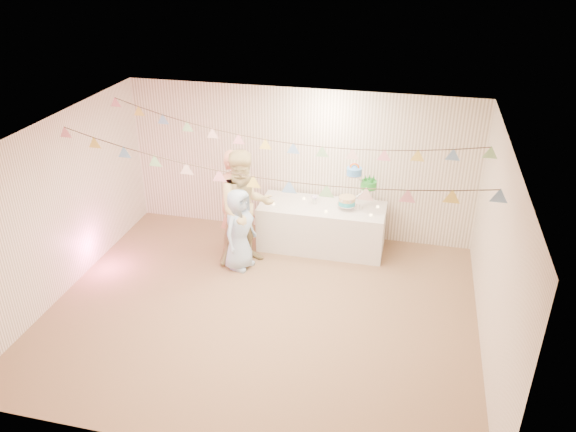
% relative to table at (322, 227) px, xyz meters
% --- Properties ---
extents(floor, '(6.00, 6.00, 0.00)m').
position_rel_table_xyz_m(floor, '(-0.51, -1.99, -0.39)').
color(floor, brown).
rests_on(floor, ground).
extents(ceiling, '(6.00, 6.00, 0.00)m').
position_rel_table_xyz_m(ceiling, '(-0.51, -1.99, 2.21)').
color(ceiling, white).
rests_on(ceiling, ground).
extents(back_wall, '(6.00, 6.00, 0.00)m').
position_rel_table_xyz_m(back_wall, '(-0.51, 0.51, 0.91)').
color(back_wall, white).
rests_on(back_wall, ground).
extents(front_wall, '(6.00, 6.00, 0.00)m').
position_rel_table_xyz_m(front_wall, '(-0.51, -4.49, 0.91)').
color(front_wall, white).
rests_on(front_wall, ground).
extents(left_wall, '(5.00, 5.00, 0.00)m').
position_rel_table_xyz_m(left_wall, '(-3.51, -1.99, 0.91)').
color(left_wall, white).
rests_on(left_wall, ground).
extents(right_wall, '(5.00, 5.00, 0.00)m').
position_rel_table_xyz_m(right_wall, '(2.49, -1.99, 0.91)').
color(right_wall, white).
rests_on(right_wall, ground).
extents(table, '(2.09, 0.84, 0.78)m').
position_rel_table_xyz_m(table, '(0.00, 0.00, 0.00)').
color(table, silver).
rests_on(table, floor).
extents(cake_stand, '(0.66, 0.39, 0.74)m').
position_rel_table_xyz_m(cake_stand, '(0.55, 0.05, 0.73)').
color(cake_stand, silver).
rests_on(cake_stand, table).
extents(cake_bottom, '(0.31, 0.31, 0.15)m').
position_rel_table_xyz_m(cake_bottom, '(0.40, -0.01, 0.44)').
color(cake_bottom, '#28ADBB').
rests_on(cake_bottom, cake_stand).
extents(cake_middle, '(0.27, 0.27, 0.22)m').
position_rel_table_xyz_m(cake_middle, '(0.73, 0.14, 0.71)').
color(cake_middle, '#1F912B').
rests_on(cake_middle, cake_stand).
extents(cake_top_tier, '(0.25, 0.25, 0.19)m').
position_rel_table_xyz_m(cake_top_tier, '(0.49, 0.02, 0.98)').
color(cake_top_tier, '#4489D8').
rests_on(cake_top_tier, cake_stand).
extents(platter, '(0.34, 0.34, 0.02)m').
position_rel_table_xyz_m(platter, '(-0.46, -0.05, 0.37)').
color(platter, white).
rests_on(platter, table).
extents(posy, '(0.14, 0.14, 0.16)m').
position_rel_table_xyz_m(posy, '(-0.15, 0.05, 0.44)').
color(posy, white).
rests_on(posy, table).
extents(person_adult_a, '(0.77, 0.79, 1.82)m').
position_rel_table_xyz_m(person_adult_a, '(-1.30, -0.53, 0.52)').
color(person_adult_a, tan).
rests_on(person_adult_a, floor).
extents(person_adult_b, '(1.18, 1.12, 1.92)m').
position_rel_table_xyz_m(person_adult_b, '(-1.11, -0.74, 0.57)').
color(person_adult_b, tan).
rests_on(person_adult_b, floor).
extents(person_child, '(0.61, 0.76, 1.36)m').
position_rel_table_xyz_m(person_child, '(-1.16, -0.92, 0.29)').
color(person_child, '#A1C2E5').
rests_on(person_child, floor).
extents(bunting_back, '(5.60, 1.10, 0.40)m').
position_rel_table_xyz_m(bunting_back, '(-0.51, -0.89, 1.96)').
color(bunting_back, pink).
rests_on(bunting_back, ceiling).
extents(bunting_front, '(5.60, 0.90, 0.36)m').
position_rel_table_xyz_m(bunting_front, '(-0.51, -2.19, 1.93)').
color(bunting_front, '#72A5E5').
rests_on(bunting_front, ceiling).
extents(tealight_0, '(0.04, 0.04, 0.03)m').
position_rel_table_xyz_m(tealight_0, '(-0.80, -0.15, 0.41)').
color(tealight_0, '#FFD88C').
rests_on(tealight_0, table).
extents(tealight_1, '(0.04, 0.04, 0.03)m').
position_rel_table_xyz_m(tealight_1, '(-0.35, 0.18, 0.41)').
color(tealight_1, '#FFD88C').
rests_on(tealight_1, table).
extents(tealight_2, '(0.04, 0.04, 0.03)m').
position_rel_table_xyz_m(tealight_2, '(0.10, -0.22, 0.41)').
color(tealight_2, '#FFD88C').
rests_on(tealight_2, table).
extents(tealight_3, '(0.04, 0.04, 0.03)m').
position_rel_table_xyz_m(tealight_3, '(0.35, 0.22, 0.41)').
color(tealight_3, '#FFD88C').
rests_on(tealight_3, table).
extents(tealight_4, '(0.04, 0.04, 0.03)m').
position_rel_table_xyz_m(tealight_4, '(0.82, -0.18, 0.41)').
color(tealight_4, '#FFD88C').
rests_on(tealight_4, table).
extents(tealight_5, '(0.04, 0.04, 0.03)m').
position_rel_table_xyz_m(tealight_5, '(0.90, 0.15, 0.41)').
color(tealight_5, '#FFD88C').
rests_on(tealight_5, table).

